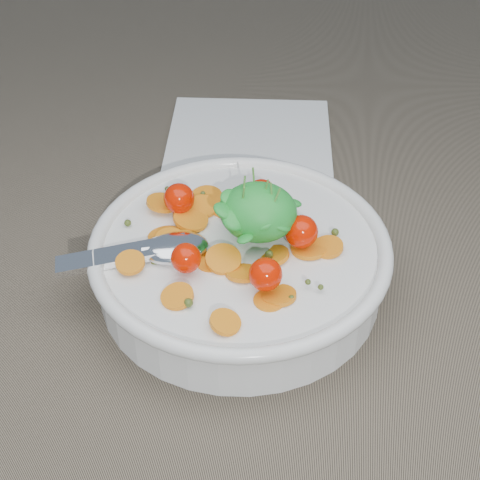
# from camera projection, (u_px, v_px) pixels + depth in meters

# --- Properties ---
(ground) EXTENTS (6.00, 6.00, 0.00)m
(ground) POSITION_uv_depth(u_px,v_px,m) (231.00, 272.00, 0.62)
(ground) COLOR #776A55
(ground) RESTS_ON ground
(bowl) EXTENTS (0.26, 0.24, 0.10)m
(bowl) POSITION_uv_depth(u_px,v_px,m) (240.00, 260.00, 0.59)
(bowl) COLOR white
(bowl) RESTS_ON ground
(napkin) EXTENTS (0.18, 0.16, 0.01)m
(napkin) POSITION_uv_depth(u_px,v_px,m) (249.00, 137.00, 0.78)
(napkin) COLOR white
(napkin) RESTS_ON ground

